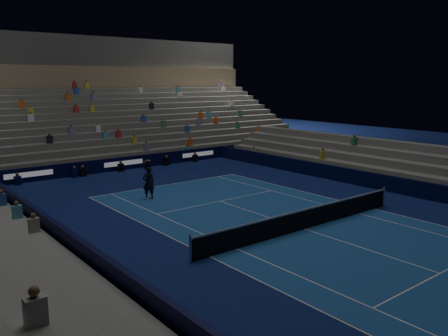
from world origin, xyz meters
The scene contains 10 objects.
ground centered at (0.00, 0.00, 0.00)m, with size 90.00×90.00×0.00m, color #0D1950.
court_surface centered at (0.00, 0.00, 0.01)m, with size 10.97×23.77×0.01m, color #1A4C90.
sponsor_barrier_far centered at (0.00, 18.50, 0.50)m, with size 44.00×0.25×1.00m, color black.
sponsor_barrier_east centered at (9.70, 0.00, 0.50)m, with size 0.25×37.00×1.00m, color black.
sponsor_barrier_west centered at (-9.70, 0.00, 0.50)m, with size 0.25×37.00×1.00m, color black.
grandstand_main centered at (0.00, 27.90, 3.38)m, with size 44.00×15.20×11.20m.
grandstand_east centered at (13.17, 0.00, 0.92)m, with size 5.00×37.00×2.50m.
tennis_net centered at (0.00, 0.00, 0.50)m, with size 12.90×0.10×1.10m.
tennis_player centered at (-2.88, 9.41, 0.95)m, with size 0.69×0.45×1.90m, color black.
broadcast_camera centered at (1.61, 17.55, 0.32)m, with size 0.64×0.99×0.61m.
Camera 1 is at (-15.68, -13.69, 6.79)m, focal length 37.01 mm.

